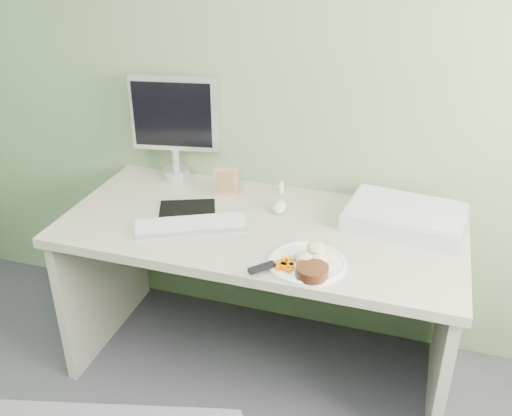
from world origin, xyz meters
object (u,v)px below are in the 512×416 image
(desk, at_px, (260,262))
(plate, at_px, (307,263))
(scanner, at_px, (405,218))
(monitor, at_px, (175,123))

(desk, height_order, plate, plate)
(scanner, bearing_deg, desk, -156.35)
(desk, bearing_deg, monitor, 148.03)
(desk, relative_size, scanner, 3.52)
(desk, distance_m, scanner, 0.61)
(desk, xyz_separation_m, monitor, (-0.50, 0.31, 0.45))
(monitor, bearing_deg, scanner, -18.03)
(monitor, bearing_deg, desk, -41.89)
(plate, relative_size, scanner, 0.61)
(monitor, bearing_deg, plate, -46.27)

